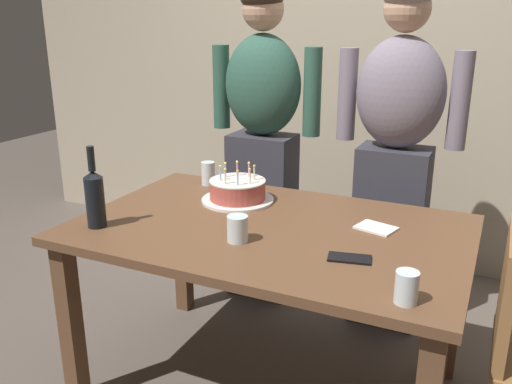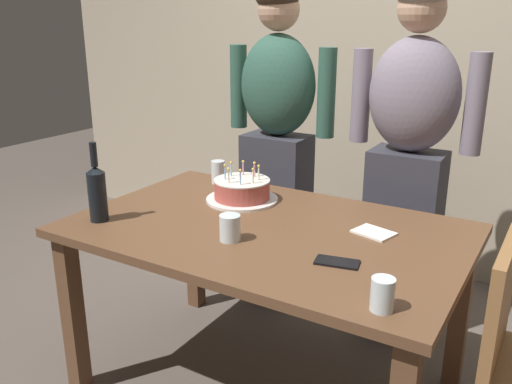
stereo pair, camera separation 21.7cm
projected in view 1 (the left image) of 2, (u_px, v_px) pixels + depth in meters
The scene contains 11 objects.
back_wall at pixel (374, 54), 3.25m from camera, with size 5.20×0.10×2.60m, color tan.
dining_table at pixel (270, 249), 2.12m from camera, with size 1.50×0.96×0.74m.
birthday_cake at pixel (238, 191), 2.36m from camera, with size 0.32×0.32×0.17m.
water_glass_near at pixel (407, 287), 1.51m from camera, with size 0.07×0.07×0.10m, color silver.
water_glass_far at pixel (208, 173), 2.59m from camera, with size 0.07×0.07×0.11m, color silver.
water_glass_side at pixel (238, 229), 1.93m from camera, with size 0.08×0.08×0.10m, color silver.
wine_bottle at pixel (95, 197), 2.05m from camera, with size 0.07×0.07×0.32m.
cell_phone at pixel (349, 258), 1.80m from camera, with size 0.14×0.07×0.01m, color black.
napkin_stack at pixel (376, 228), 2.06m from camera, with size 0.14×0.11×0.01m, color white.
person_man_bearded at pixel (263, 143), 2.86m from camera, with size 0.61×0.27×1.66m.
person_woman_cardigan at pixel (395, 157), 2.58m from camera, with size 0.61×0.27×1.66m.
Camera 1 is at (0.78, -1.78, 1.51)m, focal length 37.71 mm.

